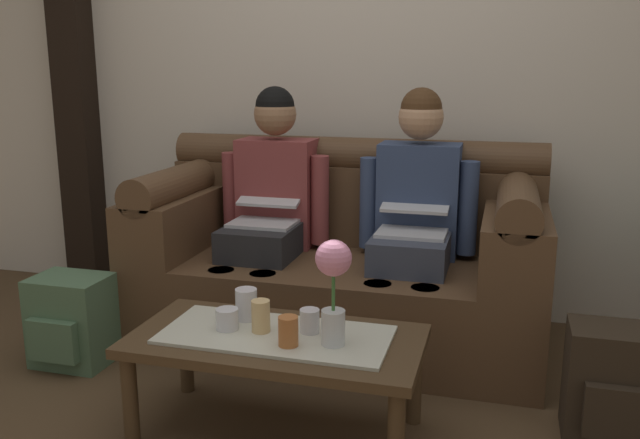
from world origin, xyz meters
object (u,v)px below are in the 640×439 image
(cup_near_right, at_px, (261,316))
(cup_far_center, at_px, (288,331))
(cup_far_left, at_px, (310,321))
(couch, at_px, (340,263))
(backpack_right, at_px, (617,386))
(cup_near_left, at_px, (227,319))
(backpack_left, at_px, (71,321))
(person_left, at_px, (270,203))
(coffee_table, at_px, (276,348))
(person_right, at_px, (415,211))
(flower_vase, at_px, (333,280))
(cup_far_right, at_px, (246,304))

(cup_near_right, distance_m, cup_far_center, 0.16)
(cup_far_left, bearing_deg, couch, 97.08)
(cup_far_center, distance_m, cup_far_left, 0.14)
(couch, relative_size, cup_far_left, 22.37)
(cup_far_left, height_order, backpack_right, cup_far_left)
(cup_near_left, xyz_separation_m, cup_near_right, (0.12, 0.01, 0.02))
(cup_far_center, height_order, backpack_left, cup_far_center)
(person_left, height_order, cup_far_center, person_left)
(coffee_table, bearing_deg, couch, 90.00)
(person_left, bearing_deg, cup_far_left, -62.48)
(person_right, xyz_separation_m, backpack_left, (-1.44, -0.63, -0.46))
(backpack_right, bearing_deg, person_right, 140.93)
(coffee_table, bearing_deg, backpack_right, 13.40)
(cup_near_left, height_order, cup_near_right, cup_near_right)
(cup_near_left, xyz_separation_m, cup_far_center, (0.26, -0.08, 0.01))
(person_left, relative_size, coffee_table, 1.18)
(person_right, height_order, cup_far_center, person_right)
(coffee_table, xyz_separation_m, cup_near_left, (-0.18, -0.01, 0.09))
(coffee_table, height_order, backpack_right, backpack_right)
(person_right, distance_m, cup_far_left, 0.96)
(person_left, distance_m, cup_far_left, 1.04)
(cup_near_left, bearing_deg, backpack_right, 12.09)
(cup_near_right, height_order, backpack_left, cup_near_right)
(cup_near_left, relative_size, backpack_left, 0.20)
(couch, xyz_separation_m, person_left, (-0.36, -0.00, 0.28))
(cup_far_center, bearing_deg, coffee_table, 130.48)
(coffee_table, height_order, cup_near_right, cup_near_right)
(cup_far_center, bearing_deg, cup_near_right, 145.91)
(cup_far_center, distance_m, backpack_left, 1.25)
(flower_vase, relative_size, cup_far_left, 4.31)
(cup_near_right, relative_size, cup_far_left, 1.37)
(person_left, height_order, cup_near_left, person_left)
(cup_near_left, xyz_separation_m, backpack_left, (-0.90, 0.32, -0.23))
(cup_far_center, bearing_deg, backpack_right, 18.55)
(backpack_left, distance_m, backpack_right, 2.26)
(person_left, bearing_deg, cup_near_right, -72.26)
(person_right, height_order, cup_far_right, person_right)
(coffee_table, bearing_deg, cup_near_left, -176.64)
(flower_vase, height_order, cup_far_left, flower_vase)
(person_right, bearing_deg, cup_far_center, -105.27)
(person_left, xyz_separation_m, coffee_table, (0.36, -0.95, -0.32))
(cup_near_right, bearing_deg, cup_near_left, -174.94)
(cup_far_left, xyz_separation_m, cup_far_right, (-0.26, 0.06, 0.02))
(person_left, relative_size, backpack_left, 3.01)
(cup_far_left, bearing_deg, backpack_left, 167.21)
(flower_vase, distance_m, cup_far_right, 0.43)
(cup_far_center, bearing_deg, cup_far_right, 140.34)
(cup_near_right, bearing_deg, backpack_left, 163.09)
(person_left, bearing_deg, backpack_left, -138.83)
(person_right, relative_size, cup_near_left, 15.00)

